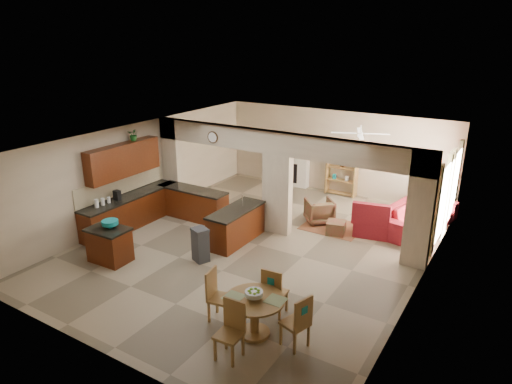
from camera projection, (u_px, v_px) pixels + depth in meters
The scene contains 39 objects.
floor at pixel (258, 245), 11.82m from camera, with size 10.00×10.00×0.00m, color gray.
ceiling at pixel (258, 139), 10.90m from camera, with size 10.00×10.00×0.00m, color white.
wall_back at pixel (335, 152), 15.38m from camera, with size 8.00×8.00×0.00m, color #CAB493.
wall_front at pixel (97, 283), 7.34m from camera, with size 8.00×8.00×0.00m, color #CAB493.
wall_left at pixel (141, 170), 13.34m from camera, with size 10.00×10.00×0.00m, color #CAB493.
wall_right at pixel (424, 228), 9.38m from camera, with size 10.00×10.00×0.00m, color #CAB493.
partition_left_pier at pixel (172, 164), 14.00m from camera, with size 0.60×0.25×2.80m, color #CAB493.
partition_center_pier at pixel (277, 194), 12.26m from camera, with size 0.80×0.25×2.20m, color #CAB493.
partition_right_pier at pixel (420, 210), 10.33m from camera, with size 0.60×0.25×2.80m, color #CAB493.
partition_header at pixel (278, 143), 11.80m from camera, with size 8.00×0.25×0.60m, color #CAB493.
kitchen_counter at pixel (157, 207), 13.08m from camera, with size 2.52×3.29×1.48m.
upper_cabinets at pixel (123, 160), 12.44m from camera, with size 0.35×2.40×0.90m, color #401607.
peninsula at pixel (236, 225), 11.88m from camera, with size 0.70×1.85×0.91m.
wall_clock at pixel (213, 137), 12.69m from camera, with size 0.34×0.34×0.03m, color #482F18.
rug at pixel (333, 227), 12.92m from camera, with size 1.60×1.30×0.01m, color brown.
fireplace at pixel (290, 168), 16.30m from camera, with size 1.60×0.35×1.20m.
shelving_unit at pixel (342, 169), 15.23m from camera, with size 1.00×0.32×1.80m, color olive.
window_a at pixel (442, 203), 11.31m from camera, with size 0.02×0.90×1.90m, color white.
window_b at pixel (454, 185), 12.68m from camera, with size 0.02×0.90×1.90m, color white.
glazed_door at pixel (448, 199), 12.04m from camera, with size 0.02×0.70×2.10m, color white.
drape_a_left at pixel (436, 211), 10.85m from camera, with size 0.10×0.28×2.30m, color #45221B.
drape_a_right at pixel (445, 196), 11.81m from camera, with size 0.10×0.28×2.30m, color #45221B.
drape_b_left at pixel (449, 191), 12.22m from camera, with size 0.10×0.28×2.30m, color #45221B.
drape_b_right at pixel (457, 179), 13.18m from camera, with size 0.10×0.28×2.30m, color #45221B.
ceiling_fan at pixel (360, 133), 12.65m from camera, with size 1.00×1.00×0.10m, color white.
kitchen_island at pixel (110, 245), 10.87m from camera, with size 1.00×0.73×0.84m.
teal_bowl at pixel (110, 224), 10.76m from camera, with size 0.39×0.39×0.18m, color #138486.
trash_can at pixel (200, 246), 10.89m from camera, with size 0.36×0.31×0.77m, color #2B2B2E.
dining_table at pixel (255, 311), 8.17m from camera, with size 1.10×1.10×0.75m.
fruit_bowl at pixel (254, 294), 8.06m from camera, with size 0.32×0.32×0.17m, color #75BC28.
sofa at pixel (420, 215), 12.66m from camera, with size 1.10×2.80×0.82m, color maroon.
chaise at pixel (373, 227), 12.40m from camera, with size 0.98×0.80×0.39m, color maroon.
armchair at pixel (319, 211), 13.15m from camera, with size 0.73×0.76×0.69m, color maroon.
ottoman at pixel (336, 228), 12.43m from camera, with size 0.49×0.49×0.35m, color maroon.
plant at pixel (134, 135), 12.60m from camera, with size 0.31×0.27×0.34m, color #155018.
chair_north at pixel (274, 290), 8.70m from camera, with size 0.45×0.45×1.02m.
chair_east at pixel (299, 321), 7.79m from camera, with size 0.53×0.53×1.02m.
chair_south at pixel (231, 327), 7.61m from camera, with size 0.44×0.44×1.02m.
chair_west at pixel (216, 293), 8.62m from camera, with size 0.48×0.48×1.02m.
Camera 1 is at (5.57, -9.14, 5.21)m, focal length 32.00 mm.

